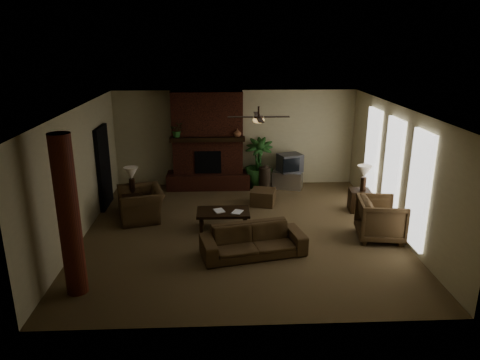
{
  "coord_description": "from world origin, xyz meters",
  "views": [
    {
      "loc": [
        -0.44,
        -9.3,
        4.2
      ],
      "look_at": [
        0.0,
        0.4,
        1.1
      ],
      "focal_mm": 33.29,
      "sensor_mm": 36.0,
      "label": 1
    }
  ],
  "objects_px": {
    "lamp_right": "(364,173)",
    "lamp_left": "(131,175)",
    "floor_vase": "(265,176)",
    "coffee_table": "(223,213)",
    "log_column": "(69,217)",
    "armchair_right": "(382,217)",
    "floor_plant": "(258,174)",
    "side_table_right": "(359,200)",
    "tv_stand": "(288,179)",
    "side_table_left": "(133,203)",
    "sofa": "(253,236)",
    "armchair_left": "(141,199)",
    "ottoman": "(263,197)"
  },
  "relations": [
    {
      "from": "log_column",
      "to": "sofa",
      "type": "xyz_separation_m",
      "value": [
        3.15,
        1.25,
        -0.99
      ]
    },
    {
      "from": "lamp_left",
      "to": "lamp_right",
      "type": "distance_m",
      "value": 5.76
    },
    {
      "from": "side_table_left",
      "to": "lamp_left",
      "type": "distance_m",
      "value": 0.73
    },
    {
      "from": "log_column",
      "to": "floor_plant",
      "type": "height_order",
      "value": "log_column"
    },
    {
      "from": "log_column",
      "to": "lamp_right",
      "type": "xyz_separation_m",
      "value": [
        6.07,
        3.5,
        -0.4
      ]
    },
    {
      "from": "tv_stand",
      "to": "floor_plant",
      "type": "height_order",
      "value": "floor_plant"
    },
    {
      "from": "log_column",
      "to": "lamp_right",
      "type": "distance_m",
      "value": 7.02
    },
    {
      "from": "ottoman",
      "to": "floor_plant",
      "type": "height_order",
      "value": "floor_plant"
    },
    {
      "from": "log_column",
      "to": "side_table_left",
      "type": "relative_size",
      "value": 5.09
    },
    {
      "from": "lamp_right",
      "to": "lamp_left",
      "type": "bearing_deg",
      "value": 178.73
    },
    {
      "from": "sofa",
      "to": "floor_vase",
      "type": "height_order",
      "value": "sofa"
    },
    {
      "from": "log_column",
      "to": "sofa",
      "type": "bearing_deg",
      "value": 21.7
    },
    {
      "from": "lamp_left",
      "to": "side_table_right",
      "type": "height_order",
      "value": "lamp_left"
    },
    {
      "from": "coffee_table",
      "to": "sofa",
      "type": "bearing_deg",
      "value": -65.97
    },
    {
      "from": "armchair_left",
      "to": "lamp_left",
      "type": "relative_size",
      "value": 1.78
    },
    {
      "from": "coffee_table",
      "to": "side_table_right",
      "type": "bearing_deg",
      "value": 15.63
    },
    {
      "from": "lamp_left",
      "to": "side_table_right",
      "type": "bearing_deg",
      "value": -0.82
    },
    {
      "from": "tv_stand",
      "to": "lamp_right",
      "type": "height_order",
      "value": "lamp_right"
    },
    {
      "from": "sofa",
      "to": "floor_plant",
      "type": "relative_size",
      "value": 1.43
    },
    {
      "from": "sofa",
      "to": "armchair_left",
      "type": "relative_size",
      "value": 1.8
    },
    {
      "from": "coffee_table",
      "to": "armchair_left",
      "type": "bearing_deg",
      "value": 160.96
    },
    {
      "from": "coffee_table",
      "to": "tv_stand",
      "type": "xyz_separation_m",
      "value": [
        1.91,
        2.87,
        -0.12
      ]
    },
    {
      "from": "side_table_left",
      "to": "log_column",
      "type": "bearing_deg",
      "value": -94.76
    },
    {
      "from": "side_table_left",
      "to": "lamp_right",
      "type": "distance_m",
      "value": 5.82
    },
    {
      "from": "side_table_right",
      "to": "lamp_right",
      "type": "bearing_deg",
      "value": -41.03
    },
    {
      "from": "side_table_left",
      "to": "side_table_right",
      "type": "distance_m",
      "value": 5.72
    },
    {
      "from": "tv_stand",
      "to": "coffee_table",
      "type": "bearing_deg",
      "value": -105.67
    },
    {
      "from": "coffee_table",
      "to": "armchair_right",
      "type": "bearing_deg",
      "value": -11.4
    },
    {
      "from": "floor_vase",
      "to": "coffee_table",
      "type": "bearing_deg",
      "value": -114.93
    },
    {
      "from": "log_column",
      "to": "side_table_left",
      "type": "distance_m",
      "value": 3.78
    },
    {
      "from": "armchair_left",
      "to": "ottoman",
      "type": "distance_m",
      "value": 3.17
    },
    {
      "from": "sofa",
      "to": "floor_plant",
      "type": "xyz_separation_m",
      "value": [
        0.47,
        4.3,
        -0.0
      ]
    },
    {
      "from": "floor_plant",
      "to": "side_table_left",
      "type": "relative_size",
      "value": 2.64
    },
    {
      "from": "side_table_left",
      "to": "lamp_right",
      "type": "height_order",
      "value": "lamp_right"
    },
    {
      "from": "log_column",
      "to": "lamp_left",
      "type": "distance_m",
      "value": 3.67
    },
    {
      "from": "side_table_left",
      "to": "sofa",
      "type": "bearing_deg",
      "value": -39.48
    },
    {
      "from": "log_column",
      "to": "lamp_right",
      "type": "height_order",
      "value": "log_column"
    },
    {
      "from": "tv_stand",
      "to": "lamp_right",
      "type": "xyz_separation_m",
      "value": [
        1.6,
        -1.94,
        0.75
      ]
    },
    {
      "from": "lamp_left",
      "to": "side_table_right",
      "type": "distance_m",
      "value": 5.75
    },
    {
      "from": "ottoman",
      "to": "armchair_left",
      "type": "bearing_deg",
      "value": -164.68
    },
    {
      "from": "armchair_right",
      "to": "floor_plant",
      "type": "bearing_deg",
      "value": 41.35
    },
    {
      "from": "coffee_table",
      "to": "lamp_right",
      "type": "height_order",
      "value": "lamp_right"
    },
    {
      "from": "floor_vase",
      "to": "lamp_right",
      "type": "bearing_deg",
      "value": -36.39
    },
    {
      "from": "ottoman",
      "to": "lamp_right",
      "type": "relative_size",
      "value": 0.92
    },
    {
      "from": "lamp_left",
      "to": "armchair_left",
      "type": "bearing_deg",
      "value": -55.36
    },
    {
      "from": "floor_vase",
      "to": "lamp_left",
      "type": "height_order",
      "value": "lamp_left"
    },
    {
      "from": "floor_vase",
      "to": "floor_plant",
      "type": "relative_size",
      "value": 0.53
    },
    {
      "from": "side_table_left",
      "to": "armchair_left",
      "type": "bearing_deg",
      "value": -50.66
    },
    {
      "from": "sofa",
      "to": "tv_stand",
      "type": "distance_m",
      "value": 4.4
    },
    {
      "from": "log_column",
      "to": "armchair_left",
      "type": "distance_m",
      "value": 3.43
    }
  ]
}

